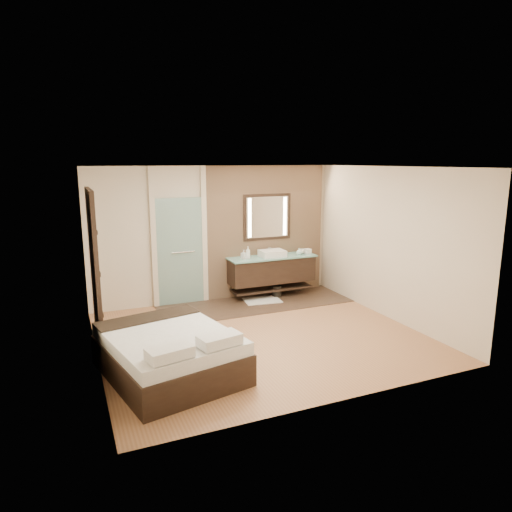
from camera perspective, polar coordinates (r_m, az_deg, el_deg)
name	(u,v)px	position (r m, az deg, el deg)	size (l,w,h in m)	color
floor	(260,336)	(7.53, 0.54, -9.95)	(5.00, 5.00, 0.00)	#996240
tile_strip	(256,303)	(9.13, -0.05, -5.94)	(3.80, 1.30, 0.01)	#36251D
stone_wall	(266,231)	(9.56, 1.27, 3.15)	(2.60, 0.08, 2.70)	tan
vanity	(272,270)	(9.45, 1.98, -1.72)	(1.85, 0.55, 0.88)	black
mirror_unit	(267,217)	(9.48, 1.41, 4.90)	(1.06, 0.04, 0.96)	black
frosted_door	(180,247)	(9.00, -9.51, 1.10)	(1.10, 0.12, 2.70)	#BBECE3
shoji_partition	(95,269)	(7.18, -19.49, -1.59)	(0.06, 1.20, 2.40)	black
bed	(170,353)	(6.26, -10.74, -11.84)	(1.86, 2.15, 0.72)	black
bath_mat	(262,300)	(9.28, 0.78, -5.57)	(0.72, 0.50, 0.02)	silver
waste_bin	(277,291)	(9.55, 2.60, -4.42)	(0.20, 0.20, 0.25)	black
tissue_box	(308,251)	(9.72, 6.47, 0.61)	(0.12, 0.12, 0.10)	silver
soap_bottle_a	(248,253)	(9.14, -1.01, 0.43)	(0.09, 0.10, 0.25)	white
soap_bottle_b	(244,254)	(9.11, -1.56, 0.20)	(0.08, 0.08, 0.18)	#B2B2B2
soap_bottle_c	(299,252)	(9.54, 5.39, 0.56)	(0.11, 0.11, 0.14)	silver
cup	(301,251)	(9.68, 5.65, 0.58)	(0.13, 0.13, 0.10)	white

